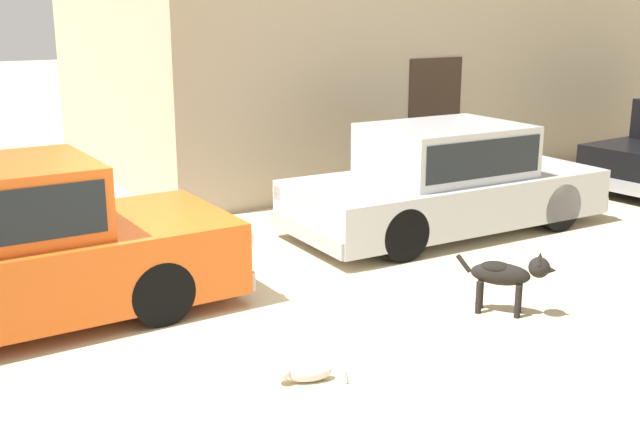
% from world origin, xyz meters
% --- Properties ---
extents(ground_plane, '(80.00, 80.00, 0.00)m').
position_xyz_m(ground_plane, '(0.00, 0.00, 0.00)').
color(ground_plane, '#CCB78E').
extents(parked_sedan_second, '(4.47, 1.90, 1.42)m').
position_xyz_m(parked_sedan_second, '(3.64, 1.46, 0.70)').
color(parked_sedan_second, '#B2B5BA').
rests_on(parked_sedan_second, ground_plane).
extents(stray_dog_spotted, '(0.67, 0.79, 0.64)m').
position_xyz_m(stray_dog_spotted, '(2.18, -1.14, 0.41)').
color(stray_dog_spotted, black).
rests_on(stray_dog_spotted, ground_plane).
extents(stray_cat, '(0.60, 0.33, 0.17)m').
position_xyz_m(stray_cat, '(-0.21, -1.32, 0.08)').
color(stray_cat, beige).
rests_on(stray_cat, ground_plane).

